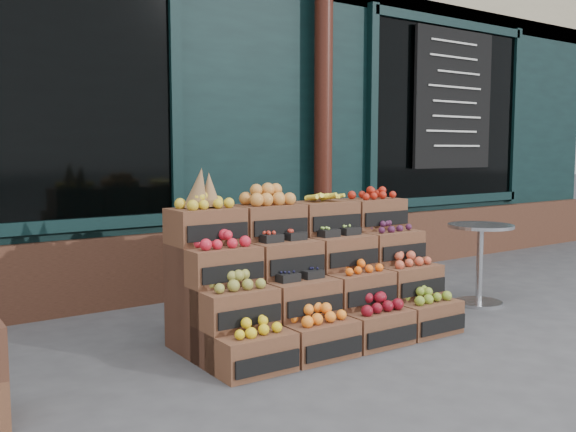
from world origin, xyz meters
TOP-DOWN VIEW (x-y plane):
  - ground at (0.00, 0.00)m, footprint 60.00×60.00m
  - shop_facade at (0.00, 5.11)m, footprint 12.00×6.24m
  - crate_display at (-0.10, 0.56)m, footprint 1.94×0.99m
  - bistro_table at (1.63, 0.47)m, footprint 0.55×0.55m
  - shopkeeper at (-1.14, 2.94)m, footprint 0.78×0.62m

SIDE VIEW (x-z plane):
  - ground at x=0.00m, z-range 0.00..0.00m
  - crate_display at x=-0.10m, z-range -0.23..0.97m
  - bistro_table at x=1.63m, z-range 0.08..0.77m
  - shopkeeper at x=-1.14m, z-range 0.00..1.86m
  - shop_facade at x=0.00m, z-range 0.00..4.80m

